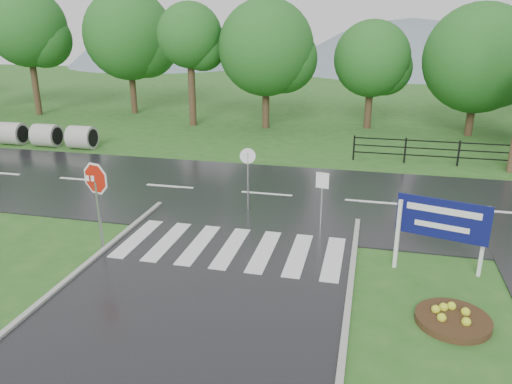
# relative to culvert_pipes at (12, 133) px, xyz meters

# --- Properties ---
(ground) EXTENTS (120.00, 120.00, 0.00)m
(ground) POSITION_rel_culvert_pipes_xyz_m (15.18, -15.00, -0.60)
(ground) COLOR #285C1E
(ground) RESTS_ON ground
(main_road) EXTENTS (90.00, 8.00, 0.04)m
(main_road) POSITION_rel_culvert_pipes_xyz_m (15.18, -5.00, -0.60)
(main_road) COLOR black
(main_road) RESTS_ON ground
(crosswalk) EXTENTS (6.50, 2.80, 0.02)m
(crosswalk) POSITION_rel_culvert_pipes_xyz_m (15.18, -10.00, -0.54)
(crosswalk) COLOR silver
(crosswalk) RESTS_ON ground
(fence_west) EXTENTS (9.58, 0.08, 1.20)m
(fence_west) POSITION_rel_culvert_pipes_xyz_m (22.93, 1.00, 0.12)
(fence_west) COLOR black
(fence_west) RESTS_ON ground
(hills) EXTENTS (102.00, 48.00, 48.00)m
(hills) POSITION_rel_culvert_pipes_xyz_m (18.67, 50.00, -16.14)
(hills) COLOR slate
(hills) RESTS_ON ground
(treeline) EXTENTS (83.20, 5.20, 10.00)m
(treeline) POSITION_rel_culvert_pipes_xyz_m (16.18, 9.00, -0.60)
(treeline) COLOR #1B591D
(treeline) RESTS_ON ground
(culvert_pipes) EXTENTS (9.70, 1.20, 1.20)m
(culvert_pipes) POSITION_rel_culvert_pipes_xyz_m (0.00, 0.00, 0.00)
(culvert_pipes) COLOR #9E9B93
(culvert_pipes) RESTS_ON ground
(stop_sign) EXTENTS (1.20, 0.41, 2.82)m
(stop_sign) POSITION_rel_culvert_pipes_xyz_m (11.51, -10.88, 1.36)
(stop_sign) COLOR #939399
(stop_sign) RESTS_ON ground
(estate_billboard) EXTENTS (2.27, 0.67, 2.05)m
(estate_billboard) POSITION_rel_culvert_pipes_xyz_m (20.92, -10.03, 0.81)
(estate_billboard) COLOR silver
(estate_billboard) RESTS_ON ground
(flower_bed) EXTENTS (1.64, 1.64, 0.33)m
(flower_bed) POSITION_rel_culvert_pipes_xyz_m (21.04, -12.50, -0.48)
(flower_bed) COLOR #332111
(flower_bed) RESTS_ON ground
(reg_sign_small) EXTENTS (0.42, 0.09, 1.88)m
(reg_sign_small) POSITION_rel_culvert_pipes_xyz_m (17.57, -7.77, 0.76)
(reg_sign_small) COLOR #939399
(reg_sign_small) RESTS_ON ground
(reg_sign_round) EXTENTS (0.53, 0.15, 2.31)m
(reg_sign_round) POSITION_rel_culvert_pipes_xyz_m (14.92, -6.92, 0.85)
(reg_sign_round) COLOR #939399
(reg_sign_round) RESTS_ON ground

